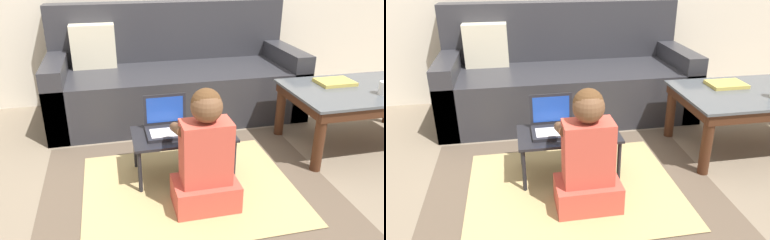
% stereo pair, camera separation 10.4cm
% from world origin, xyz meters
% --- Properties ---
extents(ground_plane, '(16.00, 16.00, 0.00)m').
position_xyz_m(ground_plane, '(0.00, 0.00, 0.00)').
color(ground_plane, '#7F705B').
extents(area_rug, '(1.74, 1.42, 0.01)m').
position_xyz_m(area_rug, '(-0.14, -0.10, 0.00)').
color(area_rug, brown).
rests_on(area_rug, ground_plane).
extents(couch, '(2.10, 0.86, 0.93)m').
position_xyz_m(couch, '(0.00, 1.14, 0.31)').
color(couch, '#2D2D33').
rests_on(couch, ground_plane).
extents(coffee_table, '(1.10, 0.67, 0.44)m').
position_xyz_m(coffee_table, '(1.21, 0.21, 0.38)').
color(coffee_table, '#4C5156').
rests_on(coffee_table, ground_plane).
extents(laptop_desk, '(0.63, 0.35, 0.29)m').
position_xyz_m(laptop_desk, '(-0.14, 0.08, 0.26)').
color(laptop_desk, black).
rests_on(laptop_desk, ground_plane).
extents(laptop, '(0.27, 0.21, 0.22)m').
position_xyz_m(laptop, '(-0.23, 0.11, 0.33)').
color(laptop, '#232328').
rests_on(laptop, laptop_desk).
extents(computer_mouse, '(0.07, 0.11, 0.04)m').
position_xyz_m(computer_mouse, '(-0.04, 0.05, 0.31)').
color(computer_mouse, '#B2B7C1').
rests_on(computer_mouse, laptop_desk).
extents(person_seated, '(0.36, 0.37, 0.70)m').
position_xyz_m(person_seated, '(-0.09, -0.28, 0.31)').
color(person_seated, '#CC4C3D').
rests_on(person_seated, ground_plane).
extents(book_on_table, '(0.26, 0.19, 0.02)m').
position_xyz_m(book_on_table, '(1.05, 0.34, 0.45)').
color(book_on_table, tan).
rests_on(book_on_table, coffee_table).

